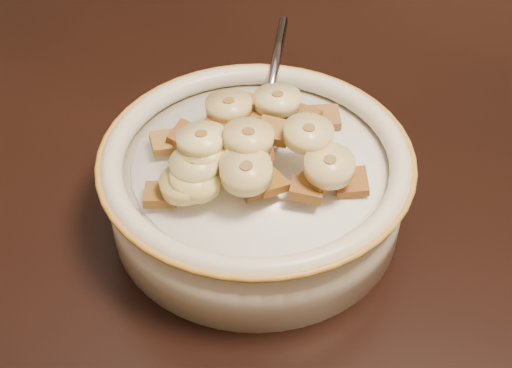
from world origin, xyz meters
The scene contains 37 objects.
table centered at (0.00, 0.00, 0.73)m, with size 1.40×0.90×0.04m, color black.
chair centered at (0.16, 0.50, 0.42)m, with size 0.37×0.37×0.84m, color black.
cereal_bowl centered at (0.08, -0.18, 0.77)m, with size 0.20×0.20×0.05m, color silver.
milk centered at (0.08, -0.18, 0.80)m, with size 0.16×0.16×0.00m, color white.
spoon centered at (0.07, -0.15, 0.80)m, with size 0.04×0.05×0.01m, color gray.
cereal_square_0 centered at (0.09, -0.14, 0.81)m, with size 0.02×0.02×0.01m, color brown.
cereal_square_1 centered at (0.12, -0.19, 0.81)m, with size 0.02×0.02×0.01m, color brown.
cereal_square_2 centered at (0.12, -0.18, 0.81)m, with size 0.02×0.02×0.01m, color olive.
cereal_square_3 centered at (0.14, -0.17, 0.80)m, with size 0.02×0.02×0.01m, color brown.
cereal_square_4 centered at (0.06, -0.15, 0.81)m, with size 0.02×0.02×0.01m, color #96591E.
cereal_square_5 centered at (0.08, -0.17, 0.82)m, with size 0.02×0.02×0.01m, color brown.
cereal_square_6 centered at (0.04, -0.15, 0.80)m, with size 0.02×0.02×0.01m, color brown.
cereal_square_7 centered at (0.04, -0.19, 0.81)m, with size 0.02×0.02×0.01m, color brown.
cereal_square_8 centered at (0.09, -0.20, 0.82)m, with size 0.02×0.02×0.01m, color #9A5524.
cereal_square_9 centered at (0.09, -0.21, 0.81)m, with size 0.02×0.02×0.01m, color #623512.
cereal_square_10 centered at (0.03, -0.19, 0.81)m, with size 0.02×0.02×0.01m, color brown.
cereal_square_11 centered at (0.04, -0.24, 0.81)m, with size 0.02×0.02×0.01m, color brown.
cereal_square_12 centered at (0.10, -0.20, 0.81)m, with size 0.02×0.02×0.01m, color #9D5D1C.
cereal_square_13 centered at (0.05, -0.17, 0.82)m, with size 0.02×0.02×0.01m, color brown.
cereal_square_14 centered at (0.10, -0.12, 0.80)m, with size 0.02×0.02×0.01m, color brown.
cereal_square_15 centered at (0.08, -0.13, 0.81)m, with size 0.02×0.02×0.01m, color brown.
cereal_square_16 centered at (0.04, -0.13, 0.80)m, with size 0.02×0.02×0.01m, color #965919.
cereal_square_17 centered at (0.06, -0.18, 0.81)m, with size 0.02×0.02×0.01m, color #946719.
cereal_square_18 centered at (0.10, -0.12, 0.80)m, with size 0.02×0.02×0.01m, color olive.
cereal_square_19 centered at (0.02, -0.20, 0.81)m, with size 0.02×0.02×0.01m, color olive.
banana_slice_0 centered at (0.05, -0.16, 0.82)m, with size 0.03×0.03×0.01m, color #D4BB73.
banana_slice_1 centered at (0.08, -0.19, 0.83)m, with size 0.03×0.03×0.01m, color #FFDB85.
banana_slice_2 centered at (0.11, -0.17, 0.83)m, with size 0.03×0.03×0.01m, color #FFE798.
banana_slice_3 centered at (0.06, -0.21, 0.82)m, with size 0.03×0.03×0.01m, color #CFBB6A.
banana_slice_4 centered at (0.07, -0.14, 0.82)m, with size 0.03×0.03×0.01m, color beige.
banana_slice_5 centered at (0.13, -0.18, 0.82)m, with size 0.03×0.03×0.01m, color #F3D87D.
banana_slice_6 centered at (0.06, -0.23, 0.82)m, with size 0.03×0.03×0.01m, color #D8C673.
banana_slice_7 centered at (0.06, -0.22, 0.82)m, with size 0.03×0.03×0.01m, color #D6CC7D.
banana_slice_8 centered at (0.09, -0.21, 0.83)m, with size 0.03×0.03×0.01m, color #CCBA7F.
banana_slice_9 centered at (0.06, -0.23, 0.81)m, with size 0.03×0.03×0.01m, color #F2D27D.
banana_slice_10 centered at (0.09, -0.21, 0.82)m, with size 0.03×0.03×0.01m, color #ECDE77.
banana_slice_11 centered at (0.05, -0.20, 0.83)m, with size 0.03×0.03×0.01m, color #F7EDA5.
Camera 1 is at (0.24, -0.48, 1.11)m, focal length 50.00 mm.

